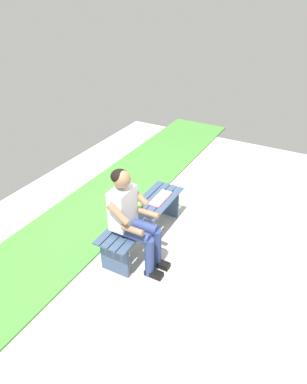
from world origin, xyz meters
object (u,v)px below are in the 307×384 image
bench_near (143,219)px  book_open (161,198)px  person_seated (132,216)px  apple (139,205)px

bench_near → book_open: 0.41m
person_seated → book_open: (-0.81, -0.05, -0.23)m
apple → bench_near: bearing=57.4°
bench_near → person_seated: bearing=13.4°
bench_near → person_seated: size_ratio=1.28×
apple → book_open: (-0.32, 0.15, -0.03)m
book_open → bench_near: bearing=-7.7°
person_seated → apple: bearing=-157.8°
apple → book_open: bearing=155.3°
bench_near → apple: bearing=-122.6°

